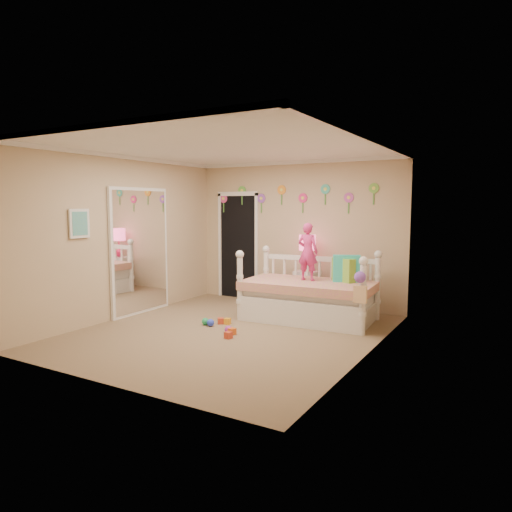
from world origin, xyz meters
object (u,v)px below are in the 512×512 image
Objects in this scene: child at (308,252)px; table_lamp at (307,247)px; nightstand at (307,290)px; daybed at (309,285)px.

child is 0.72m from table_lamp.
table_lamp is at bearing 95.16° from nightstand.
nightstand is at bearing -64.09° from child.
daybed is 3.07× the size of nightstand.
daybed is 0.96m from table_lamp.
daybed is 3.26× the size of table_lamp.
nightstand is (-0.29, 0.65, -0.74)m from child.
child is at bearing -65.75° from table_lamp.
child reaches higher than nightstand.
child is at bearing 125.24° from daybed.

